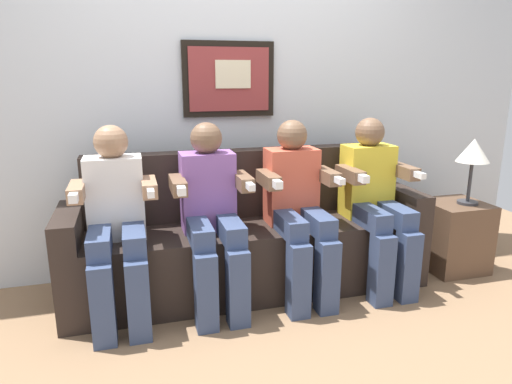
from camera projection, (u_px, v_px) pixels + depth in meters
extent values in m
plane|color=#8C6B4C|center=(263.00, 310.00, 2.76)|extent=(6.12, 6.12, 0.00)
cube|color=silver|center=(232.00, 87.00, 3.15)|extent=(4.71, 0.05, 2.60)
cube|color=black|center=(229.00, 79.00, 3.09)|extent=(0.63, 0.03, 0.50)
cube|color=maroon|center=(229.00, 79.00, 3.07)|extent=(0.55, 0.02, 0.42)
cube|color=beige|center=(233.00, 74.00, 3.06)|extent=(0.24, 0.02, 0.18)
cube|color=#2D231E|center=(250.00, 257.00, 2.97)|extent=(2.03, 0.58, 0.45)
cube|color=#2D231E|center=(242.00, 183.00, 3.07)|extent=(2.03, 0.14, 0.45)
cube|color=#2D231E|center=(72.00, 263.00, 2.67)|extent=(0.14, 0.58, 0.62)
cube|color=#2D231E|center=(397.00, 230.00, 3.24)|extent=(0.14, 0.58, 0.62)
cube|color=white|center=(115.00, 198.00, 2.64)|extent=(0.32, 0.20, 0.48)
sphere|color=#9E7556|center=(111.00, 142.00, 2.55)|extent=(0.19, 0.19, 0.19)
cube|color=#38476B|center=(100.00, 240.00, 2.47)|extent=(0.12, 0.40, 0.12)
cube|color=#38476B|center=(134.00, 237.00, 2.52)|extent=(0.12, 0.40, 0.12)
cube|color=#38476B|center=(103.00, 305.00, 2.36)|extent=(0.12, 0.12, 0.45)
cube|color=#38476B|center=(138.00, 301.00, 2.40)|extent=(0.12, 0.12, 0.45)
cube|color=#9E7556|center=(77.00, 192.00, 2.45)|extent=(0.08, 0.28, 0.08)
cube|color=#9E7556|center=(149.00, 187.00, 2.55)|extent=(0.08, 0.28, 0.08)
cube|color=white|center=(150.00, 192.00, 2.40)|extent=(0.04, 0.13, 0.04)
cube|color=white|center=(74.00, 197.00, 2.30)|extent=(0.04, 0.10, 0.04)
cube|color=#8C59A5|center=(208.00, 191.00, 2.78)|extent=(0.32, 0.20, 0.48)
sphere|color=brown|center=(206.00, 138.00, 2.70)|extent=(0.19, 0.19, 0.19)
cube|color=#38476B|center=(199.00, 231.00, 2.61)|extent=(0.12, 0.40, 0.12)
cube|color=#38476B|center=(230.00, 228.00, 2.66)|extent=(0.12, 0.40, 0.12)
cube|color=#38476B|center=(206.00, 292.00, 2.50)|extent=(0.12, 0.12, 0.45)
cube|color=#38476B|center=(238.00, 288.00, 2.54)|extent=(0.12, 0.12, 0.45)
cube|color=brown|center=(178.00, 185.00, 2.60)|extent=(0.08, 0.28, 0.08)
cube|color=brown|center=(242.00, 181.00, 2.69)|extent=(0.08, 0.28, 0.08)
cube|color=white|center=(249.00, 186.00, 2.54)|extent=(0.04, 0.13, 0.04)
cube|color=white|center=(181.00, 190.00, 2.44)|extent=(0.04, 0.10, 0.04)
cube|color=#D8593F|center=(291.00, 186.00, 2.92)|extent=(0.32, 0.20, 0.48)
sphere|color=brown|center=(292.00, 135.00, 2.84)|extent=(0.19, 0.19, 0.19)
cube|color=#38476B|center=(288.00, 223.00, 2.75)|extent=(0.12, 0.40, 0.12)
cube|color=#38476B|center=(315.00, 221.00, 2.80)|extent=(0.12, 0.40, 0.12)
cube|color=#38476B|center=(298.00, 280.00, 2.64)|extent=(0.12, 0.12, 0.45)
cube|color=#38476B|center=(327.00, 277.00, 2.69)|extent=(0.12, 0.12, 0.45)
cube|color=brown|center=(268.00, 179.00, 2.74)|extent=(0.08, 0.28, 0.08)
cube|color=brown|center=(327.00, 176.00, 2.84)|extent=(0.08, 0.28, 0.08)
cube|color=white|center=(338.00, 180.00, 2.68)|extent=(0.04, 0.13, 0.04)
cube|color=white|center=(277.00, 184.00, 2.58)|extent=(0.04, 0.10, 0.04)
cube|color=yellow|center=(367.00, 181.00, 3.06)|extent=(0.32, 0.20, 0.48)
sphere|color=brown|center=(370.00, 132.00, 2.98)|extent=(0.19, 0.19, 0.19)
cube|color=#38476B|center=(368.00, 216.00, 2.89)|extent=(0.12, 0.40, 0.12)
cube|color=#38476B|center=(393.00, 214.00, 2.94)|extent=(0.12, 0.40, 0.12)
cube|color=#38476B|center=(381.00, 270.00, 2.78)|extent=(0.12, 0.12, 0.45)
cube|color=#38476B|center=(407.00, 267.00, 2.83)|extent=(0.12, 0.12, 0.45)
cube|color=brown|center=(350.00, 174.00, 2.88)|extent=(0.08, 0.28, 0.08)
cube|color=brown|center=(403.00, 171.00, 2.98)|extent=(0.08, 0.28, 0.08)
cube|color=white|center=(418.00, 174.00, 2.83)|extent=(0.04, 0.13, 0.04)
cube|color=white|center=(362.00, 178.00, 2.73)|extent=(0.04, 0.10, 0.04)
cube|color=brown|center=(453.00, 236.00, 3.29)|extent=(0.40, 0.40, 0.50)
cylinder|color=#333338|center=(467.00, 202.00, 3.20)|extent=(0.14, 0.14, 0.02)
cylinder|color=#333338|center=(470.00, 182.00, 3.16)|extent=(0.02, 0.02, 0.28)
cone|color=silver|center=(474.00, 150.00, 3.11)|extent=(0.22, 0.22, 0.16)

